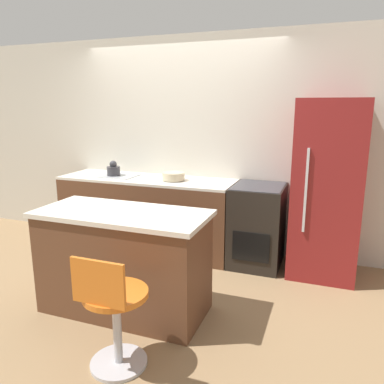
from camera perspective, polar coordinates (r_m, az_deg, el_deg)
name	(u,v)px	position (r m, az deg, el deg)	size (l,w,h in m)	color
ground_plane	(160,261)	(4.45, -4.91, -10.51)	(14.00, 14.00, 0.00)	#8E704C
wall_back	(182,144)	(4.75, -1.57, 7.32)	(8.00, 0.06, 2.60)	beige
back_counter	(147,213)	(4.73, -6.83, -3.27)	(2.18, 0.66, 0.91)	brown
kitchen_island	(124,261)	(3.35, -10.34, -10.37)	(1.47, 0.67, 0.91)	brown
oven_range	(257,225)	(4.30, 9.89, -5.01)	(0.56, 0.67, 0.91)	black
refrigerator	(326,190)	(4.12, 19.78, 0.33)	(0.67, 0.68, 1.84)	maroon
stool_chair	(114,313)	(2.69, -11.82, -17.67)	(0.44, 0.44, 0.86)	#B7B7BC
kettle	(113,170)	(4.80, -11.88, 3.34)	(0.16, 0.16, 0.19)	#333338
mixing_bowl	(173,176)	(4.43, -2.85, 2.43)	(0.27, 0.27, 0.09)	#C1B28E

